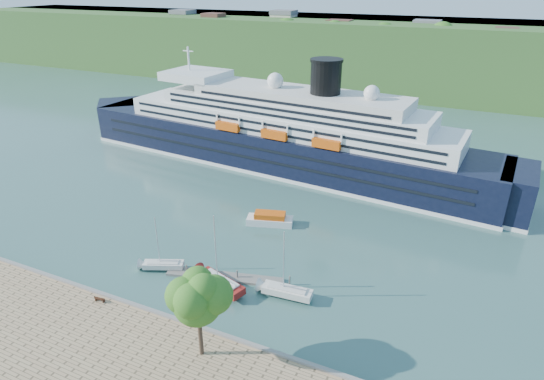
{
  "coord_description": "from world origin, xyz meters",
  "views": [
    {
      "loc": [
        30.26,
        -34.12,
        38.06
      ],
      "look_at": [
        1.02,
        30.0,
        5.04
      ],
      "focal_mm": 30.0,
      "sensor_mm": 36.0,
      "label": 1
    }
  ],
  "objects": [
    {
      "name": "promenade_tree",
      "position": [
        7.89,
        -3.45,
        6.74
      ],
      "size": [
        6.93,
        6.93,
        11.48
      ],
      "primitive_type": null,
      "color": "#255917",
      "rests_on": "promenade"
    },
    {
      "name": "sailboat_red",
      "position": [
        3.41,
        8.17,
        5.29
      ],
      "size": [
        8.5,
        4.61,
        10.59
      ],
      "primitive_type": null,
      "rotation": [
        0.0,
        0.0,
        -0.3
      ],
      "color": "maroon",
      "rests_on": "ground"
    },
    {
      "name": "cruise_ship",
      "position": [
        -8.46,
        52.44,
        12.05
      ],
      "size": [
        108.25,
        25.05,
        24.09
      ],
      "primitive_type": null,
      "rotation": [
        0.0,
        0.0,
        -0.09
      ],
      "color": "black",
      "rests_on": "ground"
    },
    {
      "name": "sailboat_white_near",
      "position": [
        -6.39,
        8.79,
        4.08
      ],
      "size": [
        6.49,
        4.1,
        8.16
      ],
      "primitive_type": null,
      "rotation": [
        0.0,
        0.0,
        0.4
      ],
      "color": "silver",
      "rests_on": "ground"
    },
    {
      "name": "quay_coping",
      "position": [
        0.0,
        -0.2,
        1.15
      ],
      "size": [
        220.0,
        0.5,
        0.3
      ],
      "primitive_type": "cube",
      "color": "slate",
      "rests_on": "promenade"
    },
    {
      "name": "floating_pontoon",
      "position": [
        2.54,
        10.68,
        0.18
      ],
      "size": [
        16.52,
        6.03,
        0.37
      ],
      "primitive_type": null,
      "rotation": [
        0.0,
        0.0,
        0.25
      ],
      "color": "gray",
      "rests_on": "ground"
    },
    {
      "name": "park_bench",
      "position": [
        -8.54,
        -1.34,
        1.43
      ],
      "size": [
        1.39,
        0.69,
        0.86
      ],
      "primitive_type": null,
      "rotation": [
        0.0,
        0.0,
        0.1
      ],
      "color": "#432313",
      "rests_on": "promenade"
    },
    {
      "name": "sailboat_white_far",
      "position": [
        12.15,
        10.36,
        4.71
      ],
      "size": [
        7.43,
        2.59,
        9.43
      ],
      "primitive_type": null,
      "rotation": [
        0.0,
        0.0,
        0.08
      ],
      "color": "silver",
      "rests_on": "ground"
    },
    {
      "name": "far_hillside",
      "position": [
        0.0,
        145.0,
        12.0
      ],
      "size": [
        400.0,
        50.0,
        24.0
      ],
      "primitive_type": "cube",
      "color": "#305220",
      "rests_on": "ground"
    },
    {
      "name": "ground",
      "position": [
        0.0,
        0.0,
        0.0
      ],
      "size": [
        400.0,
        400.0,
        0.0
      ],
      "primitive_type": "plane",
      "color": "#335B55",
      "rests_on": "ground"
    },
    {
      "name": "tender_launch",
      "position": [
        1.91,
        27.2,
        1.08
      ],
      "size": [
        8.26,
        4.78,
        2.16
      ],
      "primitive_type": null,
      "rotation": [
        0.0,
        0.0,
        0.29
      ],
      "color": "#D44F0C",
      "rests_on": "ground"
    }
  ]
}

